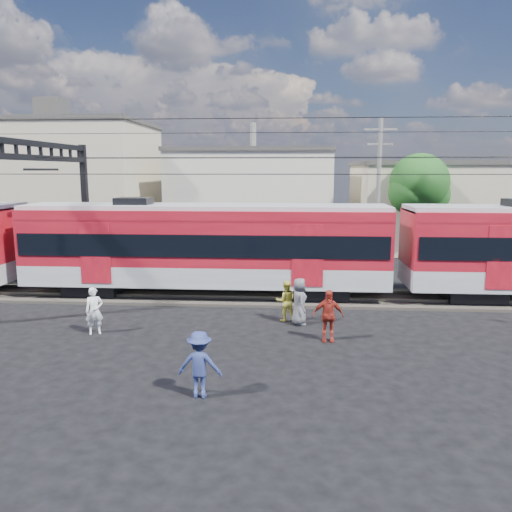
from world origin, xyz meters
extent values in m
plane|color=black|center=(0.00, 0.00, 0.00)|extent=(120.00, 120.00, 0.00)
cube|color=#2D2823|center=(0.00, 8.00, 0.06)|extent=(70.00, 3.40, 0.12)
cube|color=#59544C|center=(0.00, 7.25, 0.18)|extent=(70.00, 0.12, 0.12)
cube|color=#59544C|center=(0.00, 8.75, 0.18)|extent=(70.00, 0.12, 0.12)
cube|color=black|center=(-7.82, 8.00, 0.35)|extent=(2.40, 2.20, 0.70)
cube|color=black|center=(2.42, 8.00, 0.35)|extent=(2.40, 2.20, 0.70)
cube|color=#93969A|center=(-2.70, 8.00, 1.15)|extent=(16.00, 3.00, 0.90)
cube|color=maroon|center=(-2.70, 8.00, 2.80)|extent=(16.00, 3.00, 2.40)
cube|color=black|center=(-2.70, 8.00, 2.55)|extent=(15.68, 3.08, 0.95)
cube|color=#93969A|center=(-2.70, 8.00, 4.05)|extent=(16.00, 2.60, 0.25)
cube|color=black|center=(8.98, 8.00, 0.35)|extent=(2.40, 2.20, 0.70)
cube|color=black|center=(-10.00, 12.50, 3.50)|extent=(0.30, 0.30, 7.00)
cube|color=black|center=(-10.00, 8.00, 6.80)|extent=(0.25, 9.30, 0.25)
cube|color=black|center=(-10.00, 8.00, 6.20)|extent=(0.25, 9.30, 0.25)
cylinder|color=black|center=(0.00, 7.30, 5.50)|extent=(70.00, 0.03, 0.03)
cylinder|color=black|center=(0.00, 8.70, 5.50)|extent=(70.00, 0.03, 0.03)
cylinder|color=black|center=(0.00, 7.30, 6.20)|extent=(70.00, 0.03, 0.03)
cylinder|color=black|center=(0.00, 8.70, 6.20)|extent=(70.00, 0.03, 0.03)
cylinder|color=black|center=(0.00, 4.50, 7.50)|extent=(70.00, 0.03, 0.03)
cylinder|color=black|center=(0.00, 11.50, 7.50)|extent=(70.00, 0.03, 0.03)
cube|color=#BEB191|center=(-17.00, 24.00, 4.50)|extent=(14.00, 10.00, 9.00)
cube|color=#3F3D3A|center=(-17.00, 24.00, 9.15)|extent=(14.28, 10.20, 0.30)
cube|color=beige|center=(-2.00, 27.00, 3.50)|extent=(12.00, 12.00, 7.00)
cube|color=#3F3D3A|center=(-2.00, 27.00, 7.15)|extent=(12.24, 12.24, 0.30)
cube|color=#BEB191|center=(14.00, 24.00, 3.00)|extent=(16.00, 10.00, 6.00)
cube|color=#3F3D3A|center=(14.00, 24.00, 6.15)|extent=(16.32, 10.20, 0.30)
cylinder|color=slate|center=(6.00, 15.00, 4.25)|extent=(0.24, 0.24, 8.50)
cube|color=slate|center=(6.00, 15.00, 7.90)|extent=(1.80, 0.12, 0.12)
cube|color=slate|center=(6.00, 15.00, 7.10)|extent=(1.40, 0.12, 0.12)
cylinder|color=#382619|center=(9.00, 18.00, 1.96)|extent=(0.36, 0.36, 3.92)
sphere|color=#134315|center=(9.00, 18.00, 4.90)|extent=(3.64, 3.64, 3.64)
sphere|color=#134315|center=(9.60, 18.30, 4.20)|extent=(2.80, 2.80, 2.80)
imported|color=white|center=(-5.73, 2.59, 0.83)|extent=(0.71, 0.61, 1.66)
imported|color=#D3CC42|center=(0.93, 4.59, 0.78)|extent=(0.86, 0.72, 1.56)
imported|color=navy|center=(-1.16, -2.05, 0.86)|extent=(1.15, 0.70, 1.72)
imported|color=maroon|center=(2.36, 2.38, 0.89)|extent=(1.05, 0.45, 1.77)
imported|color=#545459|center=(1.43, 4.16, 0.88)|extent=(0.74, 0.96, 1.75)
camera|label=1|loc=(1.08, -13.80, 5.68)|focal=35.00mm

